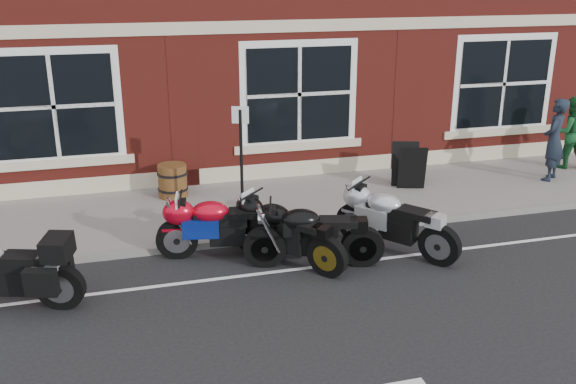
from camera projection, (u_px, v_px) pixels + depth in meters
name	position (u px, v px, depth m)	size (l,w,h in m)	color
ground	(288.00, 276.00, 9.94)	(80.00, 80.00, 0.00)	black
sidewalk	(247.00, 207.00, 12.65)	(30.00, 3.00, 0.12)	slate
kerb	(266.00, 238.00, 11.21)	(30.00, 0.16, 0.12)	slate
moto_sport_red	(221.00, 224.00, 10.45)	(2.21, 0.57, 1.00)	black
moto_sport_black	(286.00, 230.00, 10.23)	(1.49, 1.82, 1.00)	black
moto_sport_silver	(395.00, 218.00, 10.64)	(1.47, 1.93, 1.03)	black
moto_naked_black	(311.00, 232.00, 10.11)	(2.20, 0.71, 1.01)	black
pedestrian_left	(554.00, 140.00, 13.86)	(0.66, 0.43, 1.80)	black
pedestrian_right	(570.00, 132.00, 14.77)	(0.81, 0.63, 1.67)	#175126
a_board_sign	(409.00, 166.00, 13.48)	(0.57, 0.38, 0.95)	black
barrel_planter	(173.00, 181.00, 12.98)	(0.61, 0.61, 0.68)	#4F2715
parking_sign	(241.00, 156.00, 11.43)	(0.29, 0.13, 2.13)	black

